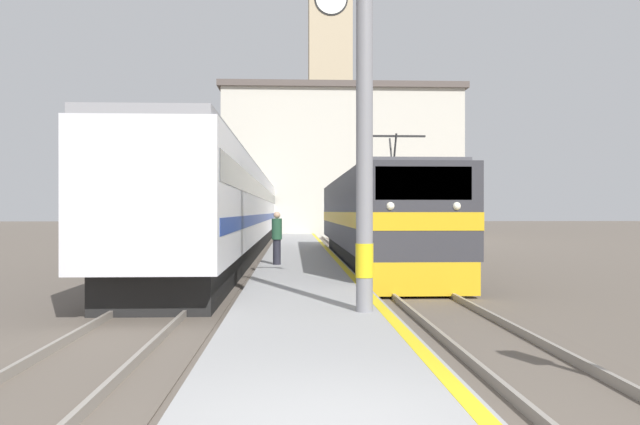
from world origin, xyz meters
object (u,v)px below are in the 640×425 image
object	(u,v)px
clock_tower	(330,77)
locomotive_train	(374,220)
person_on_platform	(277,237)
catenary_mast	(367,69)
passenger_train	(235,209)

from	to	relation	value
clock_tower	locomotive_train	bearing A→B (deg)	-90.90
locomotive_train	clock_tower	size ratio (longest dim) A/B	0.63
locomotive_train	person_on_platform	world-z (taller)	locomotive_train
catenary_mast	clock_tower	xyz separation A→B (m)	(2.41, 50.83, 10.86)
passenger_train	catenary_mast	bearing A→B (deg)	-78.26
passenger_train	clock_tower	bearing A→B (deg)	77.97
person_on_platform	clock_tower	size ratio (longest dim) A/B	0.06
passenger_train	clock_tower	world-z (taller)	clock_tower
person_on_platform	passenger_train	bearing A→B (deg)	102.86
passenger_train	person_on_platform	world-z (taller)	passenger_train
locomotive_train	clock_tower	world-z (taller)	clock_tower
locomotive_train	passenger_train	world-z (taller)	locomotive_train
catenary_mast	passenger_train	bearing A→B (deg)	101.74
catenary_mast	clock_tower	size ratio (longest dim) A/B	0.30
person_on_platform	clock_tower	world-z (taller)	clock_tower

